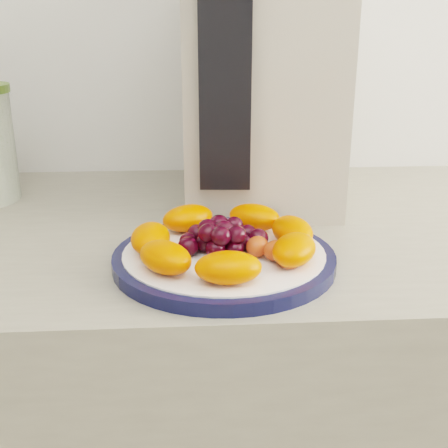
{
  "coord_description": "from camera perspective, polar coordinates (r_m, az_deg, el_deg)",
  "views": [
    {
      "loc": [
        0.03,
        0.44,
        1.16
      ],
      "look_at": [
        0.07,
        1.04,
        0.95
      ],
      "focal_mm": 45.0,
      "sensor_mm": 36.0,
      "label": 1
    }
  ],
  "objects": [
    {
      "name": "plate_rim",
      "position": [
        0.65,
        0.0,
        -3.55
      ],
      "size": [
        0.26,
        0.26,
        0.01
      ],
      "primitive_type": "cylinder",
      "color": "#0D1233",
      "rests_on": "counter"
    },
    {
      "name": "plate_face",
      "position": [
        0.65,
        0.0,
        -3.46
      ],
      "size": [
        0.23,
        0.23,
        0.02
      ],
      "primitive_type": "cylinder",
      "color": "white",
      "rests_on": "counter"
    },
    {
      "name": "appliance_body",
      "position": [
        0.89,
        3.95,
        15.11
      ],
      "size": [
        0.25,
        0.33,
        0.39
      ],
      "primitive_type": "cube",
      "rotation": [
        0.0,
        0.0,
        -0.08
      ],
      "color": "#B0A795",
      "rests_on": "counter"
    },
    {
      "name": "appliance_panel",
      "position": [
        0.73,
        0.11,
        14.65
      ],
      "size": [
        0.07,
        0.03,
        0.29
      ],
      "primitive_type": "cube",
      "rotation": [
        0.0,
        0.0,
        -0.08
      ],
      "color": "black",
      "rests_on": "appliance_body"
    },
    {
      "name": "fruit_plate",
      "position": [
        0.64,
        0.39,
        -1.49
      ],
      "size": [
        0.22,
        0.22,
        0.04
      ],
      "color": "#FF4B00",
      "rests_on": "plate_face"
    }
  ]
}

